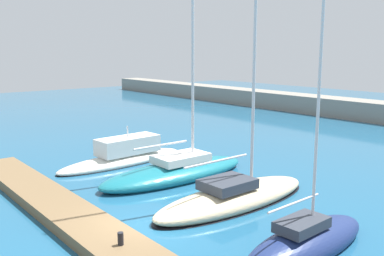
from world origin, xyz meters
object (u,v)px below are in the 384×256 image
(sailboat_teal_second, at_px, (176,171))
(sailboat_navy_fourth, at_px, (307,241))
(motorboat_ivory_nearest, at_px, (124,157))
(dock_bollard, at_px, (121,239))
(sailboat_sand_third, at_px, (234,195))

(sailboat_teal_second, distance_m, sailboat_navy_fourth, 9.99)
(motorboat_ivory_nearest, bearing_deg, sailboat_navy_fourth, -98.02)
(sailboat_navy_fourth, height_order, dock_bollard, sailboat_navy_fourth)
(sailboat_teal_second, bearing_deg, sailboat_navy_fourth, -100.38)
(sailboat_sand_third, xyz_separation_m, dock_bollard, (1.37, -6.64, 0.30))
(sailboat_navy_fourth, xyz_separation_m, dock_bollard, (-3.60, -5.28, 0.34))
(motorboat_ivory_nearest, xyz_separation_m, sailboat_navy_fourth, (14.42, -1.18, -0.05))
(motorboat_ivory_nearest, distance_m, sailboat_sand_third, 9.45)
(sailboat_teal_second, xyz_separation_m, sailboat_navy_fourth, (9.84, -1.73, -0.06))
(motorboat_ivory_nearest, relative_size, dock_bollard, 20.12)
(motorboat_ivory_nearest, distance_m, dock_bollard, 12.60)
(motorboat_ivory_nearest, relative_size, sailboat_navy_fourth, 0.84)
(motorboat_ivory_nearest, xyz_separation_m, dock_bollard, (10.82, -6.46, 0.30))
(motorboat_ivory_nearest, bearing_deg, sailboat_sand_third, -92.27)
(sailboat_sand_third, relative_size, sailboat_navy_fourth, 1.85)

